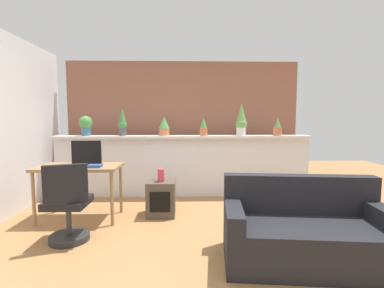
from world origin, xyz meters
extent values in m
plane|color=#9E7042|center=(0.00, 0.00, 0.00)|extent=(12.00, 12.00, 0.00)
cube|color=silver|center=(0.00, 2.00, 0.53)|extent=(4.50, 0.16, 1.05)
cube|color=silver|center=(0.00, 1.96, 1.07)|extent=(4.50, 0.31, 0.04)
cube|color=#935B47|center=(0.00, 2.60, 1.25)|extent=(4.50, 0.10, 2.50)
cylinder|color=#386B84|center=(-1.71, 1.99, 1.16)|extent=(0.15, 0.15, 0.15)
sphere|color=#4C9347|center=(-1.71, 1.99, 1.32)|extent=(0.23, 0.23, 0.23)
cylinder|color=#4C4C51|center=(-1.06, 1.97, 1.16)|extent=(0.12, 0.12, 0.14)
sphere|color=#3D843D|center=(-1.06, 1.97, 1.28)|extent=(0.16, 0.16, 0.16)
cone|color=#3D843D|center=(-1.06, 1.97, 1.45)|extent=(0.13, 0.13, 0.28)
cylinder|color=#C66B42|center=(-0.34, 2.00, 1.16)|extent=(0.18, 0.18, 0.13)
cone|color=#4C9347|center=(-0.34, 2.00, 1.33)|extent=(0.19, 0.19, 0.22)
cylinder|color=#C66B42|center=(0.36, 1.93, 1.16)|extent=(0.13, 0.13, 0.14)
cone|color=#4C9347|center=(0.36, 1.93, 1.32)|extent=(0.12, 0.12, 0.19)
cylinder|color=silver|center=(1.03, 1.97, 1.16)|extent=(0.16, 0.16, 0.14)
sphere|color=#669E4C|center=(1.03, 1.97, 1.30)|extent=(0.20, 0.20, 0.20)
cone|color=#669E4C|center=(1.03, 1.97, 1.50)|extent=(0.17, 0.17, 0.33)
cylinder|color=#C66B42|center=(1.67, 1.92, 1.16)|extent=(0.15, 0.15, 0.14)
cone|color=#669E4C|center=(1.67, 1.92, 1.32)|extent=(0.12, 0.12, 0.19)
cylinder|color=#99754C|center=(-1.92, 0.63, 0.35)|extent=(0.04, 0.04, 0.71)
cylinder|color=#99754C|center=(-0.92, 0.63, 0.35)|extent=(0.04, 0.04, 0.71)
cylinder|color=#99754C|center=(-1.92, 1.13, 0.35)|extent=(0.04, 0.04, 0.71)
cylinder|color=#99754C|center=(-0.92, 1.13, 0.35)|extent=(0.04, 0.04, 0.71)
cube|color=#99754C|center=(-1.42, 0.88, 0.73)|extent=(1.10, 0.60, 0.04)
cube|color=black|center=(-1.34, 0.96, 0.92)|extent=(0.40, 0.04, 0.34)
cylinder|color=#262628|center=(-1.29, 0.19, 0.04)|extent=(0.44, 0.44, 0.07)
cylinder|color=#333333|center=(-1.29, 0.19, 0.24)|extent=(0.06, 0.06, 0.34)
cube|color=black|center=(-1.29, 0.19, 0.45)|extent=(0.44, 0.44, 0.08)
cube|color=black|center=(-1.23, 0.01, 0.70)|extent=(0.44, 0.21, 0.42)
cube|color=#4C4238|center=(-0.31, 1.00, 0.25)|extent=(0.40, 0.40, 0.50)
cube|color=black|center=(-0.31, 0.81, 0.25)|extent=(0.28, 0.04, 0.28)
cylinder|color=#CC3D47|center=(-0.31, 0.96, 0.59)|extent=(0.10, 0.10, 0.18)
cube|color=#2D4C8C|center=(-1.16, 0.73, 0.77)|extent=(0.18, 0.14, 0.04)
cube|color=black|center=(1.19, -0.38, 0.20)|extent=(1.63, 0.92, 0.40)
cube|color=black|center=(1.23, -0.08, 0.60)|extent=(1.57, 0.33, 0.40)
cube|color=black|center=(0.50, -0.30, 0.48)|extent=(0.24, 0.77, 0.16)
camera|label=1|loc=(0.02, -2.86, 1.39)|focal=25.58mm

